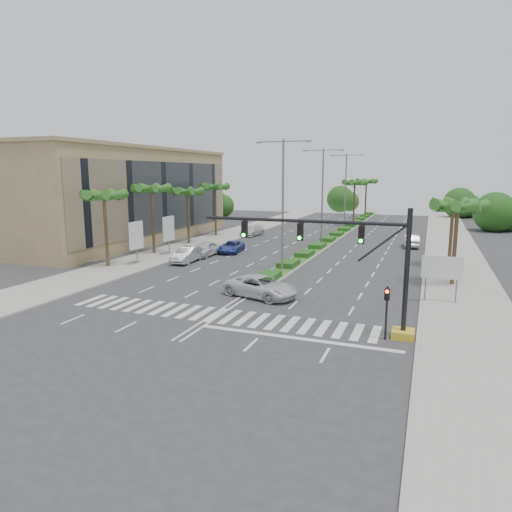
# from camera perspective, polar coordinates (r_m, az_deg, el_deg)

# --- Properties ---
(ground) EXTENTS (160.00, 160.00, 0.00)m
(ground) POSITION_cam_1_polar(r_m,az_deg,el_deg) (29.73, -5.01, -7.39)
(ground) COLOR #333335
(ground) RESTS_ON ground
(footpath_right) EXTENTS (6.00, 120.00, 0.15)m
(footpath_right) POSITION_cam_1_polar(r_m,az_deg,el_deg) (46.39, 23.87, -1.72)
(footpath_right) COLOR gray
(footpath_right) RESTS_ON ground
(footpath_left) EXTENTS (6.00, 120.00, 0.15)m
(footpath_left) POSITION_cam_1_polar(r_m,az_deg,el_deg) (53.95, -10.28, 0.57)
(footpath_left) COLOR gray
(footpath_left) RESTS_ON ground
(median) EXTENTS (2.20, 75.00, 0.20)m
(median) POSITION_cam_1_polar(r_m,az_deg,el_deg) (72.09, 10.80, 2.98)
(median) COLOR gray
(median) RESTS_ON ground
(median_grass) EXTENTS (1.80, 75.00, 0.04)m
(median_grass) POSITION_cam_1_polar(r_m,az_deg,el_deg) (72.07, 10.81, 3.07)
(median_grass) COLOR #286322
(median_grass) RESTS_ON median
(building) EXTENTS (12.00, 36.00, 12.00)m
(building) POSITION_cam_1_polar(r_m,az_deg,el_deg) (64.31, -15.99, 7.19)
(building) COLOR tan
(building) RESTS_ON ground
(signal_gantry) EXTENTS (12.60, 1.20, 7.20)m
(signal_gantry) POSITION_cam_1_polar(r_m,az_deg,el_deg) (26.23, 13.42, -2.20)
(signal_gantry) COLOR gold
(signal_gantry) RESTS_ON ground
(pedestrian_signal) EXTENTS (0.28, 0.36, 3.00)m
(pedestrian_signal) POSITION_cam_1_polar(r_m,az_deg,el_deg) (25.79, 16.03, -5.78)
(pedestrian_signal) COLOR black
(pedestrian_signal) RESTS_ON ground
(direction_sign) EXTENTS (2.70, 0.11, 3.40)m
(direction_sign) POSITION_cam_1_polar(r_m,az_deg,el_deg) (34.08, 22.23, -1.58)
(direction_sign) COLOR slate
(direction_sign) RESTS_ON ground
(billboard_near) EXTENTS (0.18, 2.10, 4.35)m
(billboard_near) POSITION_cam_1_polar(r_m,az_deg,el_deg) (46.54, -14.74, 2.47)
(billboard_near) COLOR slate
(billboard_near) RESTS_ON ground
(billboard_far) EXTENTS (0.18, 2.10, 4.35)m
(billboard_far) POSITION_cam_1_polar(r_m,az_deg,el_deg) (51.49, -10.87, 3.34)
(billboard_far) COLOR slate
(billboard_far) RESTS_ON ground
(palm_left_near) EXTENTS (4.57, 4.68, 7.55)m
(palm_left_near) POSITION_cam_1_polar(r_m,az_deg,el_deg) (45.84, -18.47, 6.85)
(palm_left_near) COLOR brown
(palm_left_near) RESTS_ON ground
(palm_left_mid) EXTENTS (4.57, 4.68, 7.95)m
(palm_left_mid) POSITION_cam_1_polar(r_m,az_deg,el_deg) (52.26, -12.90, 7.89)
(palm_left_mid) COLOR brown
(palm_left_mid) RESTS_ON ground
(palm_left_far) EXTENTS (4.57, 4.68, 7.35)m
(palm_left_far) POSITION_cam_1_polar(r_m,az_deg,el_deg) (59.10, -8.55, 7.71)
(palm_left_far) COLOR brown
(palm_left_far) RESTS_ON ground
(palm_left_end) EXTENTS (4.57, 4.68, 7.75)m
(palm_left_end) POSITION_cam_1_polar(r_m,az_deg,el_deg) (66.17, -5.13, 8.38)
(palm_left_end) COLOR brown
(palm_left_end) RESTS_ON ground
(palm_right_near) EXTENTS (4.57, 4.68, 7.05)m
(palm_right_near) POSITION_cam_1_polar(r_m,az_deg,el_deg) (39.59, 23.90, 5.34)
(palm_right_near) COLOR brown
(palm_right_near) RESTS_ON ground
(palm_right_far) EXTENTS (4.57, 4.68, 6.75)m
(palm_right_far) POSITION_cam_1_polar(r_m,az_deg,el_deg) (47.58, 23.43, 5.70)
(palm_right_far) COLOR brown
(palm_right_far) RESTS_ON ground
(palm_median_a) EXTENTS (4.57, 4.68, 8.05)m
(palm_median_a) POSITION_cam_1_polar(r_m,az_deg,el_deg) (81.43, 12.24, 8.73)
(palm_median_a) COLOR brown
(palm_median_a) RESTS_ON ground
(palm_median_b) EXTENTS (4.57, 4.68, 8.05)m
(palm_median_b) POSITION_cam_1_polar(r_m,az_deg,el_deg) (96.27, 13.63, 8.87)
(palm_median_b) COLOR brown
(palm_median_b) RESTS_ON ground
(streetlight_near) EXTENTS (5.10, 0.25, 12.00)m
(streetlight_near) POSITION_cam_1_polar(r_m,az_deg,el_deg) (41.43, 3.38, 7.21)
(streetlight_near) COLOR slate
(streetlight_near) RESTS_ON ground
(streetlight_mid) EXTENTS (5.10, 0.25, 12.00)m
(streetlight_mid) POSITION_cam_1_polar(r_m,az_deg,el_deg) (56.87, 8.31, 7.94)
(streetlight_mid) COLOR slate
(streetlight_mid) RESTS_ON ground
(streetlight_far) EXTENTS (5.10, 0.25, 12.00)m
(streetlight_far) POSITION_cam_1_polar(r_m,az_deg,el_deg) (72.56, 11.12, 8.33)
(streetlight_far) COLOR slate
(streetlight_far) RESTS_ON ground
(car_parked_a) EXTENTS (1.96, 4.76, 1.61)m
(car_parked_a) POSITION_cam_1_polar(r_m,az_deg,el_deg) (50.60, -6.38, 0.87)
(car_parked_a) COLOR silver
(car_parked_a) RESTS_ON ground
(car_parked_b) EXTENTS (1.90, 4.86, 1.58)m
(car_parked_b) POSITION_cam_1_polar(r_m,az_deg,el_deg) (47.41, -8.59, 0.17)
(car_parked_b) COLOR #B9BABE
(car_parked_b) RESTS_ON ground
(car_parked_c) EXTENTS (2.79, 5.01, 1.32)m
(car_parked_c) POSITION_cam_1_polar(r_m,az_deg,el_deg) (52.76, -3.11, 1.15)
(car_parked_c) COLOR #2E3F8E
(car_parked_c) RESTS_ON ground
(car_parked_d) EXTENTS (2.65, 5.15, 1.43)m
(car_parked_d) POSITION_cam_1_polar(r_m,az_deg,el_deg) (67.04, -0.48, 3.15)
(car_parked_d) COLOR silver
(car_parked_d) RESTS_ON ground
(car_crossing) EXTENTS (6.15, 4.07, 1.57)m
(car_crossing) POSITION_cam_1_polar(r_m,az_deg,el_deg) (33.67, 0.60, -3.85)
(car_crossing) COLOR silver
(car_crossing) RESTS_ON ground
(car_right) EXTENTS (2.11, 4.93, 1.58)m
(car_right) POSITION_cam_1_polar(r_m,az_deg,el_deg) (59.81, 18.84, 1.81)
(car_right) COLOR #B6B5BA
(car_right) RESTS_ON ground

